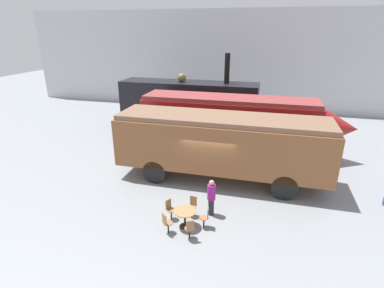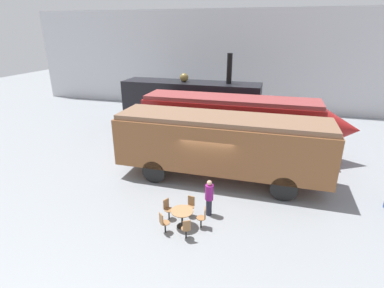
{
  "view_description": "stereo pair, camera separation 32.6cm",
  "coord_description": "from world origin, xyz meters",
  "px_view_note": "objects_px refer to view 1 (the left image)",
  "views": [
    {
      "loc": [
        2.5,
        -13.24,
        7.26
      ],
      "look_at": [
        -1.21,
        1.0,
        1.6
      ],
      "focal_mm": 28.0,
      "sensor_mm": 36.0,
      "label": 1
    },
    {
      "loc": [
        2.82,
        -13.15,
        7.26
      ],
      "look_at": [
        -1.21,
        1.0,
        1.6
      ],
      "focal_mm": 28.0,
      "sensor_mm": 36.0,
      "label": 2
    }
  ],
  "objects_px": {
    "streamlined_locomotive": "(242,120)",
    "passenger_coach_wooden": "(221,142)",
    "steam_locomotive": "(189,101)",
    "cafe_chair_0": "(193,205)",
    "visitor_person": "(211,196)",
    "cafe_table_near": "(185,214)"
  },
  "relations": [
    {
      "from": "streamlined_locomotive",
      "to": "passenger_coach_wooden",
      "type": "relative_size",
      "value": 1.21
    },
    {
      "from": "steam_locomotive",
      "to": "cafe_chair_0",
      "type": "xyz_separation_m",
      "value": [
        3.26,
        -11.38,
        -1.6
      ]
    },
    {
      "from": "streamlined_locomotive",
      "to": "cafe_chair_0",
      "type": "height_order",
      "value": "streamlined_locomotive"
    },
    {
      "from": "passenger_coach_wooden",
      "to": "cafe_table_near",
      "type": "bearing_deg",
      "value": -98.82
    },
    {
      "from": "streamlined_locomotive",
      "to": "cafe_chair_0",
      "type": "xyz_separation_m",
      "value": [
        -1.16,
        -7.52,
        -1.58
      ]
    },
    {
      "from": "streamlined_locomotive",
      "to": "passenger_coach_wooden",
      "type": "height_order",
      "value": "streamlined_locomotive"
    },
    {
      "from": "visitor_person",
      "to": "steam_locomotive",
      "type": "bearing_deg",
      "value": 109.69
    },
    {
      "from": "streamlined_locomotive",
      "to": "cafe_table_near",
      "type": "height_order",
      "value": "streamlined_locomotive"
    },
    {
      "from": "steam_locomotive",
      "to": "passenger_coach_wooden",
      "type": "distance_m",
      "value": 8.75
    },
    {
      "from": "cafe_chair_0",
      "to": "visitor_person",
      "type": "height_order",
      "value": "visitor_person"
    },
    {
      "from": "steam_locomotive",
      "to": "cafe_chair_0",
      "type": "relative_size",
      "value": 11.89
    },
    {
      "from": "streamlined_locomotive",
      "to": "cafe_chair_0",
      "type": "bearing_deg",
      "value": -98.76
    },
    {
      "from": "cafe_chair_0",
      "to": "cafe_table_near",
      "type": "bearing_deg",
      "value": -0.0
    },
    {
      "from": "cafe_chair_0",
      "to": "visitor_person",
      "type": "relative_size",
      "value": 0.54
    },
    {
      "from": "passenger_coach_wooden",
      "to": "cafe_chair_0",
      "type": "relative_size",
      "value": 11.96
    },
    {
      "from": "cafe_table_near",
      "to": "cafe_chair_0",
      "type": "bearing_deg",
      "value": 82.52
    },
    {
      "from": "cafe_chair_0",
      "to": "steam_locomotive",
      "type": "bearing_deg",
      "value": -156.53
    },
    {
      "from": "steam_locomotive",
      "to": "streamlined_locomotive",
      "type": "relative_size",
      "value": 0.82
    },
    {
      "from": "streamlined_locomotive",
      "to": "cafe_chair_0",
      "type": "distance_m",
      "value": 7.77
    },
    {
      "from": "visitor_person",
      "to": "passenger_coach_wooden",
      "type": "bearing_deg",
      "value": 92.79
    },
    {
      "from": "cafe_table_near",
      "to": "visitor_person",
      "type": "relative_size",
      "value": 0.54
    },
    {
      "from": "passenger_coach_wooden",
      "to": "cafe_table_near",
      "type": "xyz_separation_m",
      "value": [
        -0.67,
        -4.31,
        -1.48
      ]
    }
  ]
}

